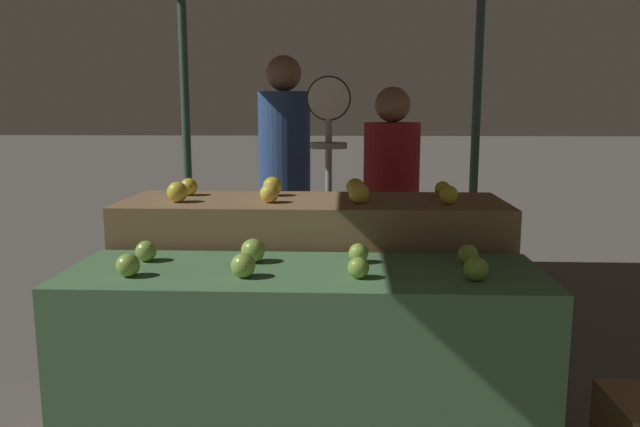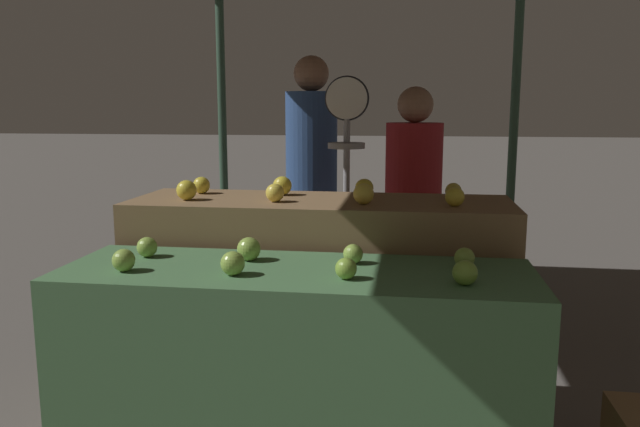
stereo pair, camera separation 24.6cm
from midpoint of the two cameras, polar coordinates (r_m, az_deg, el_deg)
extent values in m
cylinder|color=#33513D|center=(5.35, -7.58, 6.60)|extent=(0.07, 0.07, 2.35)
cylinder|color=#33513D|center=(5.22, 18.54, 6.11)|extent=(0.07, 0.07, 2.35)
cube|color=#4C7A4C|center=(2.36, 0.92, -15.71)|extent=(1.68, 0.55, 0.89)
cube|color=olive|center=(2.88, 2.49, -9.17)|extent=(1.68, 0.55, 1.05)
sphere|color=#8EB247|center=(2.24, -14.55, -4.20)|extent=(0.08, 0.08, 0.08)
sphere|color=#8EB247|center=(2.12, -4.72, -4.60)|extent=(0.08, 0.08, 0.08)
sphere|color=#84AD3D|center=(2.08, 5.79, -5.07)|extent=(0.07, 0.07, 0.07)
sphere|color=#7AA338|center=(2.09, 16.45, -5.26)|extent=(0.08, 0.08, 0.08)
sphere|color=#8EB247|center=(2.43, -12.78, -3.04)|extent=(0.08, 0.08, 0.08)
sphere|color=#8EB247|center=(2.32, -3.52, -3.29)|extent=(0.09, 0.09, 0.09)
sphere|color=#8EB247|center=(2.28, 6.13, -3.73)|extent=(0.07, 0.07, 0.07)
sphere|color=#8EB247|center=(2.30, 16.09, -3.95)|extent=(0.07, 0.07, 0.07)
sphere|color=gold|center=(2.77, -9.65, 2.10)|extent=(0.09, 0.09, 0.09)
sphere|color=yellow|center=(2.68, -1.54, 1.89)|extent=(0.08, 0.08, 0.08)
sphere|color=yellow|center=(2.63, 6.68, 1.78)|extent=(0.09, 0.09, 0.09)
sphere|color=gold|center=(2.65, 14.85, 1.47)|extent=(0.08, 0.08, 0.08)
sphere|color=gold|center=(2.97, -8.48, 2.56)|extent=(0.08, 0.08, 0.08)
sphere|color=gold|center=(2.89, -1.05, 2.54)|extent=(0.09, 0.09, 0.09)
sphere|color=gold|center=(2.84, 6.55, 2.32)|extent=(0.08, 0.08, 0.08)
sphere|color=gold|center=(2.86, 14.53, 2.00)|extent=(0.07, 0.07, 0.07)
cylinder|color=#99999E|center=(3.46, 4.44, -1.91)|extent=(0.04, 0.04, 1.53)
cylinder|color=black|center=(3.38, 4.60, 10.46)|extent=(0.24, 0.01, 0.24)
cylinder|color=silver|center=(3.37, 4.58, 10.46)|extent=(0.22, 0.02, 0.22)
cylinder|color=#99999E|center=(3.37, 4.54, 7.40)|extent=(0.01, 0.01, 0.14)
cylinder|color=#99999E|center=(3.37, 4.52, 6.21)|extent=(0.20, 0.20, 0.03)
cube|color=#2D2D38|center=(3.84, 10.13, -6.95)|extent=(0.28, 0.23, 0.73)
cylinder|color=maroon|center=(3.71, 10.44, 3.23)|extent=(0.43, 0.43, 0.64)
sphere|color=#936B51|center=(3.68, 10.65, 9.76)|extent=(0.21, 0.21, 0.21)
cube|color=#2D2D38|center=(4.36, 0.86, -4.11)|extent=(0.29, 0.21, 0.83)
cylinder|color=#2D4C84|center=(4.24, 0.89, 6.18)|extent=(0.41, 0.41, 0.73)
sphere|color=#936B51|center=(4.24, 0.90, 12.68)|extent=(0.24, 0.24, 0.24)
camera|label=1|loc=(0.12, -87.14, 0.49)|focal=35.00mm
camera|label=2|loc=(0.12, 92.86, -0.49)|focal=35.00mm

